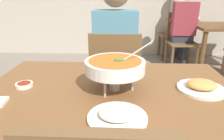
% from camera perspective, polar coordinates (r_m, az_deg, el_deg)
% --- Properties ---
extents(dining_table_main, '(1.33, 0.87, 0.73)m').
position_cam_1_polar(dining_table_main, '(1.13, -0.38, -9.88)').
color(dining_table_main, brown).
rests_on(dining_table_main, ground_plane).
extents(chair_diner_main, '(0.44, 0.44, 0.90)m').
position_cam_1_polar(chair_diner_main, '(1.83, 0.88, -1.50)').
color(chair_diner_main, brown).
rests_on(chair_diner_main, ground_plane).
extents(diner_main, '(0.40, 0.45, 1.31)m').
position_cam_1_polar(diner_main, '(1.79, 0.95, 5.92)').
color(diner_main, '#2D2D38').
rests_on(diner_main, ground_plane).
extents(curry_bowl, '(0.33, 0.30, 0.26)m').
position_cam_1_polar(curry_bowl, '(1.03, 0.84, 1.00)').
color(curry_bowl, silver).
rests_on(curry_bowl, dining_table_main).
extents(rice_plate, '(0.24, 0.24, 0.06)m').
position_cam_1_polar(rice_plate, '(0.83, 1.50, -12.40)').
color(rice_plate, white).
rests_on(rice_plate, dining_table_main).
extents(appetizer_plate, '(0.24, 0.24, 0.06)m').
position_cam_1_polar(appetizer_plate, '(1.16, 23.47, -4.25)').
color(appetizer_plate, white).
rests_on(appetizer_plate, dining_table_main).
extents(sauce_dish, '(0.09, 0.09, 0.02)m').
position_cam_1_polar(sauce_dish, '(1.20, -23.12, -3.76)').
color(sauce_dish, white).
rests_on(sauce_dish, dining_table_main).
extents(chair_bg_left, '(0.44, 0.44, 0.90)m').
position_cam_1_polar(chair_bg_left, '(4.14, 17.55, 10.06)').
color(chair_bg_left, brown).
rests_on(chair_bg_left, ground_plane).
extents(chair_bg_middle, '(0.46, 0.46, 0.90)m').
position_cam_1_polar(chair_bg_middle, '(3.62, 18.41, 8.58)').
color(chair_bg_middle, brown).
rests_on(chair_bg_middle, ground_plane).
extents(patron_bg_left, '(0.45, 0.40, 1.31)m').
position_cam_1_polar(patron_bg_left, '(4.08, 18.09, 13.24)').
color(patron_bg_left, '#2D2D38').
rests_on(patron_bg_left, ground_plane).
extents(patron_bg_middle, '(0.40, 0.45, 1.31)m').
position_cam_1_polar(patron_bg_middle, '(3.54, 19.06, 12.14)').
color(patron_bg_middle, '#2D2D38').
rests_on(patron_bg_middle, ground_plane).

